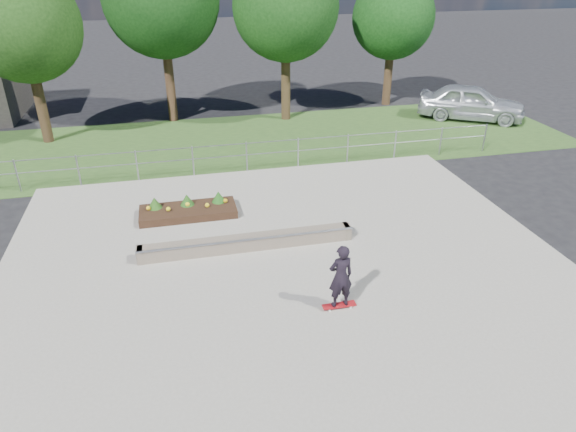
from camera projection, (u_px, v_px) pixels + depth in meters
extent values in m
plane|color=black|center=(294.00, 281.00, 13.08)|extent=(120.00, 120.00, 0.00)
cube|color=#2C4B1E|center=(235.00, 142.00, 22.60)|extent=(30.00, 8.00, 0.02)
cube|color=gray|center=(294.00, 280.00, 13.07)|extent=(15.00, 15.00, 0.06)
cylinder|color=#979A9F|center=(17.00, 176.00, 17.68)|extent=(0.06, 0.06, 1.20)
cylinder|color=gray|center=(79.00, 171.00, 18.09)|extent=(0.06, 0.06, 1.20)
cylinder|color=gray|center=(137.00, 166.00, 18.49)|extent=(0.06, 0.06, 1.20)
cylinder|color=gray|center=(193.00, 162.00, 18.90)|extent=(0.06, 0.06, 1.20)
cylinder|color=gray|center=(247.00, 157.00, 19.30)|extent=(0.06, 0.06, 1.20)
cylinder|color=#9A9EA3|center=(298.00, 153.00, 19.70)|extent=(0.06, 0.06, 1.20)
cylinder|color=gray|center=(348.00, 149.00, 20.11)|extent=(0.06, 0.06, 1.20)
cylinder|color=#979AA0|center=(395.00, 145.00, 20.51)|extent=(0.06, 0.06, 1.20)
cylinder|color=gray|center=(441.00, 141.00, 20.91)|extent=(0.06, 0.06, 1.20)
cylinder|color=gray|center=(485.00, 138.00, 21.32)|extent=(0.06, 0.06, 1.20)
cylinder|color=gray|center=(246.00, 143.00, 19.05)|extent=(20.00, 0.04, 0.04)
cylinder|color=gray|center=(247.00, 155.00, 19.25)|extent=(20.00, 0.04, 0.04)
cylinder|color=#312013|center=(42.00, 109.00, 22.05)|extent=(0.44, 0.44, 2.93)
sphere|color=black|center=(23.00, 25.00, 20.49)|extent=(4.55, 4.55, 4.55)
cylinder|color=#342015|center=(170.00, 87.00, 24.79)|extent=(0.44, 0.44, 3.38)
cylinder|color=#342415|center=(286.00, 88.00, 25.08)|extent=(0.44, 0.44, 3.15)
sphere|color=black|center=(286.00, 7.00, 23.40)|extent=(4.90, 4.90, 4.90)
cylinder|color=#352315|center=(388.00, 79.00, 27.70)|extent=(0.44, 0.44, 2.70)
sphere|color=black|center=(393.00, 17.00, 26.25)|extent=(4.20, 4.20, 4.20)
cube|color=brown|center=(247.00, 243.00, 14.31)|extent=(6.00, 0.40, 0.40)
cylinder|color=#93959B|center=(248.00, 240.00, 14.04)|extent=(6.00, 0.06, 0.06)
cube|color=brown|center=(140.00, 255.00, 13.72)|extent=(0.15, 0.42, 0.40)
cube|color=brown|center=(346.00, 231.00, 14.89)|extent=(0.15, 0.42, 0.40)
cube|color=black|center=(188.00, 212.00, 16.18)|extent=(3.00, 1.20, 0.25)
sphere|color=yellow|center=(148.00, 208.00, 15.93)|extent=(0.14, 0.14, 0.14)
sphere|color=yellow|center=(168.00, 209.00, 15.88)|extent=(0.14, 0.14, 0.14)
sphere|color=yellow|center=(187.00, 204.00, 16.18)|extent=(0.14, 0.14, 0.14)
sphere|color=yellow|center=(207.00, 205.00, 16.12)|extent=(0.14, 0.14, 0.14)
sphere|color=gold|center=(225.00, 201.00, 16.42)|extent=(0.14, 0.14, 0.14)
cone|color=#1F4915|center=(155.00, 203.00, 16.06)|extent=(0.44, 0.44, 0.36)
cone|color=#1D4B15|center=(187.00, 200.00, 16.26)|extent=(0.44, 0.44, 0.36)
cone|color=#194C15|center=(218.00, 197.00, 16.46)|extent=(0.44, 0.44, 0.36)
cylinder|color=white|center=(330.00, 311.00, 11.88)|extent=(0.05, 0.03, 0.05)
cylinder|color=white|center=(327.00, 306.00, 12.03)|extent=(0.05, 0.03, 0.05)
cylinder|color=white|center=(351.00, 307.00, 11.98)|extent=(0.05, 0.03, 0.05)
cylinder|color=silver|center=(348.00, 303.00, 12.14)|extent=(0.05, 0.03, 0.05)
cylinder|color=gray|center=(328.00, 307.00, 11.94)|extent=(0.02, 0.18, 0.02)
cylinder|color=#A9A9AF|center=(350.00, 304.00, 12.05)|extent=(0.02, 0.18, 0.02)
cube|color=maroon|center=(339.00, 305.00, 11.99)|extent=(0.80, 0.21, 0.02)
imported|color=black|center=(341.00, 276.00, 11.62)|extent=(0.61, 0.43, 1.59)
imported|color=silver|center=(471.00, 102.00, 25.39)|extent=(5.38, 4.35, 1.72)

